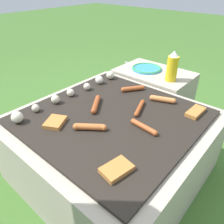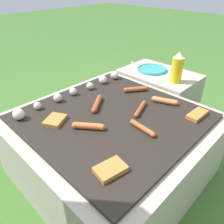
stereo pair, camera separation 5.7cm
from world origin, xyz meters
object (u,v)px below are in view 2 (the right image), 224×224
Objects in this scene: plate_colorful at (152,69)px; condiment_bottle at (177,68)px; fork_utensil at (139,65)px; sausage_front_center at (88,126)px.

plate_colorful is 1.10× the size of condiment_bottle.
sausage_front_center is at bearing -156.51° from fork_utensil.
fork_utensil is at bearing 23.49° from sausage_front_center.
condiment_bottle is (0.77, -0.01, 0.08)m from sausage_front_center.
fork_utensil is (0.01, 0.14, -0.01)m from plate_colorful.
sausage_front_center is at bearing -164.64° from plate_colorful.
fork_utensil is (0.08, 0.38, -0.09)m from condiment_bottle.
sausage_front_center is at bearing 179.32° from condiment_bottle.
condiment_bottle reaches higher than plate_colorful.
condiment_bottle reaches higher than fork_utensil.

